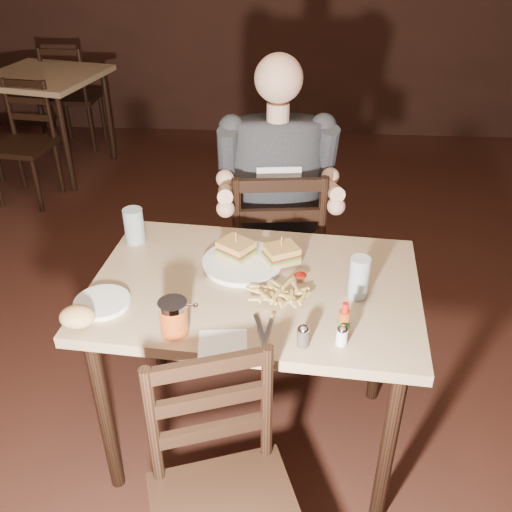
# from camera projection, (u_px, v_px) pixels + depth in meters

# --- Properties ---
(room_shell) EXTENTS (7.00, 7.00, 7.00)m
(room_shell) POSITION_uv_depth(u_px,v_px,m) (328.00, 92.00, 1.70)
(room_shell) COLOR black
(room_shell) RESTS_ON ground
(main_table) EXTENTS (1.17, 0.83, 0.77)m
(main_table) POSITION_uv_depth(u_px,v_px,m) (255.00, 304.00, 2.00)
(main_table) COLOR tan
(main_table) RESTS_ON ground
(bg_table) EXTENTS (0.95, 0.95, 0.77)m
(bg_table) POSITION_uv_depth(u_px,v_px,m) (45.00, 86.00, 4.31)
(bg_table) COLOR tan
(bg_table) RESTS_ON ground
(chair_far) EXTENTS (0.49, 0.53, 0.95)m
(chair_far) POSITION_uv_depth(u_px,v_px,m) (275.00, 253.00, 2.67)
(chair_far) COLOR black
(chair_far) RESTS_ON ground
(bg_chair_far) EXTENTS (0.41, 0.45, 0.87)m
(bg_chair_far) POSITION_uv_depth(u_px,v_px,m) (75.00, 96.00, 4.90)
(bg_chair_far) COLOR black
(bg_chair_far) RESTS_ON ground
(bg_chair_near) EXTENTS (0.43, 0.46, 0.83)m
(bg_chair_near) POSITION_uv_depth(u_px,v_px,m) (22.00, 146.00, 3.99)
(bg_chair_near) COLOR black
(bg_chair_near) RESTS_ON ground
(diner) EXTENTS (0.56, 0.46, 0.90)m
(diner) POSITION_uv_depth(u_px,v_px,m) (278.00, 165.00, 2.39)
(diner) COLOR #303236
(diner) RESTS_ON chair_far
(dinner_plate) EXTENTS (0.30, 0.30, 0.02)m
(dinner_plate) POSITION_uv_depth(u_px,v_px,m) (243.00, 264.00, 2.04)
(dinner_plate) COLOR white
(dinner_plate) RESTS_ON main_table
(sandwich_left) EXTENTS (0.15, 0.14, 0.10)m
(sandwich_left) POSITION_uv_depth(u_px,v_px,m) (236.00, 244.00, 2.04)
(sandwich_left) COLOR tan
(sandwich_left) RESTS_ON dinner_plate
(sandwich_right) EXTENTS (0.14, 0.13, 0.10)m
(sandwich_right) POSITION_uv_depth(u_px,v_px,m) (281.00, 249.00, 2.02)
(sandwich_right) COLOR tan
(sandwich_right) RESTS_ON dinner_plate
(fries_pile) EXTENTS (0.25, 0.18, 0.04)m
(fries_pile) POSITION_uv_depth(u_px,v_px,m) (279.00, 291.00, 1.85)
(fries_pile) COLOR #D7B559
(fries_pile) RESTS_ON dinner_plate
(ketchup_dollop) EXTENTS (0.05, 0.05, 0.01)m
(ketchup_dollop) POSITION_uv_depth(u_px,v_px,m) (300.00, 275.00, 1.96)
(ketchup_dollop) COLOR maroon
(ketchup_dollop) RESTS_ON dinner_plate
(glass_left) EXTENTS (0.08, 0.08, 0.14)m
(glass_left) POSITION_uv_depth(u_px,v_px,m) (134.00, 226.00, 2.15)
(glass_left) COLOR silver
(glass_left) RESTS_ON main_table
(glass_right) EXTENTS (0.07, 0.07, 0.15)m
(glass_right) POSITION_uv_depth(u_px,v_px,m) (359.00, 278.00, 1.85)
(glass_right) COLOR silver
(glass_right) RESTS_ON main_table
(hot_sauce) EXTENTS (0.04, 0.04, 0.12)m
(hot_sauce) POSITION_uv_depth(u_px,v_px,m) (344.00, 319.00, 1.69)
(hot_sauce) COLOR #933910
(hot_sauce) RESTS_ON main_table
(salt_shaker) EXTENTS (0.04, 0.04, 0.06)m
(salt_shaker) POSITION_uv_depth(u_px,v_px,m) (342.00, 336.00, 1.67)
(salt_shaker) COLOR white
(salt_shaker) RESTS_ON main_table
(pepper_shaker) EXTENTS (0.04, 0.04, 0.07)m
(pepper_shaker) POSITION_uv_depth(u_px,v_px,m) (303.00, 336.00, 1.66)
(pepper_shaker) COLOR #38332D
(pepper_shaker) RESTS_ON main_table
(syrup_dispenser) EXTENTS (0.10, 0.10, 0.11)m
(syrup_dispenser) POSITION_uv_depth(u_px,v_px,m) (174.00, 317.00, 1.70)
(syrup_dispenser) COLOR #933910
(syrup_dispenser) RESTS_ON main_table
(napkin) EXTENTS (0.16, 0.15, 0.00)m
(napkin) POSITION_uv_depth(u_px,v_px,m) (223.00, 344.00, 1.68)
(napkin) COLOR white
(napkin) RESTS_ON main_table
(knife) EXTENTS (0.08, 0.22, 0.01)m
(knife) POSITION_uv_depth(u_px,v_px,m) (263.00, 338.00, 1.70)
(knife) COLOR silver
(knife) RESTS_ON napkin
(fork) EXTENTS (0.04, 0.16, 0.01)m
(fork) POSITION_uv_depth(u_px,v_px,m) (269.00, 329.00, 1.74)
(fork) COLOR silver
(fork) RESTS_ON napkin
(side_plate) EXTENTS (0.19, 0.19, 0.01)m
(side_plate) POSITION_uv_depth(u_px,v_px,m) (102.00, 303.00, 1.84)
(side_plate) COLOR white
(side_plate) RESTS_ON main_table
(bread_roll) EXTENTS (0.12, 0.10, 0.07)m
(bread_roll) POSITION_uv_depth(u_px,v_px,m) (77.00, 317.00, 1.72)
(bread_roll) COLOR tan
(bread_roll) RESTS_ON side_plate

